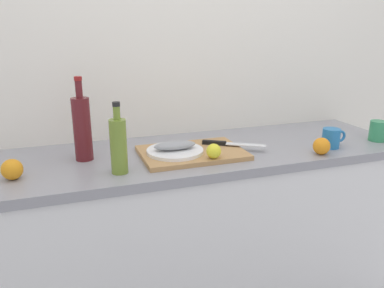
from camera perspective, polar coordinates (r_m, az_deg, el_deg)
back_wall at (r=1.98m, az=-2.43°, el=11.56°), size 3.20×0.05×2.50m
kitchen_counter at (r=1.93m, az=0.72°, el=-13.69°), size 2.00×0.60×0.90m
cutting_board at (r=1.68m, az=0.00°, el=-1.31°), size 0.45×0.31×0.02m
white_plate at (r=1.65m, az=-2.55°, el=-1.04°), size 0.24×0.24×0.01m
fish_fillet at (r=1.64m, az=-2.56°, el=-0.19°), size 0.18×0.08×0.04m
chef_knife at (r=1.75m, az=5.04°, el=0.08°), size 0.26×0.18×0.02m
lemon_0 at (r=1.57m, az=3.26°, el=-1.06°), size 0.06×0.06×0.06m
olive_oil_bottle at (r=1.47m, az=-10.91°, el=-0.12°), size 0.06×0.06×0.28m
wine_bottle at (r=1.65m, az=-16.06°, el=2.38°), size 0.07×0.07×0.35m
coffee_mug_0 at (r=2.09m, az=26.03°, el=1.78°), size 0.12×0.08×0.10m
coffee_mug_1 at (r=1.89m, az=20.09°, el=0.84°), size 0.12×0.08×0.09m
orange_0 at (r=1.55m, az=-25.26°, el=-3.45°), size 0.08×0.08×0.08m
orange_1 at (r=1.77m, az=18.75°, el=-0.29°), size 0.08×0.08×0.08m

